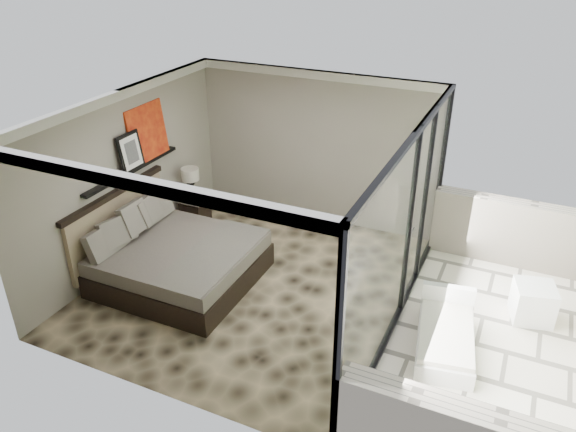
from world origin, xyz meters
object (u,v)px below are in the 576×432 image
at_px(bed, 174,258).
at_px(table_lamp, 191,179).
at_px(nightstand, 195,210).
at_px(lounger, 445,336).
at_px(ottoman, 533,302).

relative_size(bed, table_lamp, 3.89).
bearing_deg(nightstand, lounger, -41.50).
bearing_deg(nightstand, table_lamp, -115.47).
xyz_separation_m(table_lamp, lounger, (4.93, -1.56, -0.72)).
height_order(table_lamp, ottoman, table_lamp).
relative_size(nightstand, lounger, 0.31).
xyz_separation_m(nightstand, ottoman, (5.92, -0.48, 0.03)).
distance_m(ottoman, lounger, 1.51).
height_order(bed, lounger, bed).
bearing_deg(table_lamp, nightstand, 87.86).
bearing_deg(table_lamp, ottoman, -4.06).
xyz_separation_m(bed, ottoman, (5.16, 1.27, -0.10)).
xyz_separation_m(bed, lounger, (4.17, 0.13, -0.19)).
xyz_separation_m(nightstand, table_lamp, (-0.00, -0.06, 0.65)).
bearing_deg(ottoman, lounger, -130.87).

